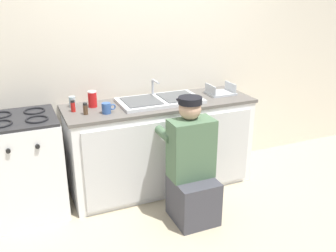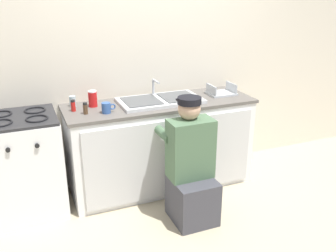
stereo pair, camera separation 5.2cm
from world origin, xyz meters
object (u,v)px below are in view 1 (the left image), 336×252
sink_double_basin (160,100)px  spice_bottle_red (73,106)px  water_glass (72,102)px  coffee_mug (107,108)px  stove_range (26,166)px  plumber_person (192,171)px  dish_rack_tray (220,92)px  spice_bottle_pepper (85,109)px  soda_cup_red (92,99)px

sink_double_basin → spice_bottle_red: 0.82m
water_glass → coffee_mug: (0.25, -0.31, -0.00)m
sink_double_basin → stove_range: sink_double_basin is taller
plumber_person → dish_rack_tray: (0.66, 0.67, 0.46)m
water_glass → coffee_mug: bearing=-51.4°
spice_bottle_red → dish_rack_tray: 1.51m
sink_double_basin → stove_range: 1.37m
sink_double_basin → coffee_mug: sink_double_basin is taller
spice_bottle_pepper → coffee_mug: (0.18, -0.04, -0.00)m
coffee_mug → spice_bottle_pepper: bearing=166.3°
water_glass → sink_double_basin: bearing=-12.3°
stove_range → water_glass: (0.48, 0.18, 0.49)m
stove_range → water_glass: bearing=20.1°
plumber_person → coffee_mug: 0.93m
stove_range → water_glass: water_glass is taller
sink_double_basin → plumber_person: (0.03, -0.66, -0.46)m
sink_double_basin → plumber_person: 0.80m
water_glass → soda_cup_red: bearing=-23.3°
coffee_mug → water_glass: bearing=128.6°
spice_bottle_pepper → stove_range: bearing=171.0°
stove_range → soda_cup_red: bearing=8.9°
sink_double_basin → soda_cup_red: 0.64m
sink_double_basin → spice_bottle_red: bearing=177.8°
stove_range → plumber_person: plumber_person is taller
sink_double_basin → spice_bottle_pepper: sink_double_basin is taller
soda_cup_red → coffee_mug: bearing=-72.7°
sink_double_basin → spice_bottle_red: sink_double_basin is taller
stove_range → dish_rack_tray: size_ratio=3.32×
plumber_person → coffee_mug: size_ratio=8.76×
stove_range → spice_bottle_pepper: (0.55, -0.09, 0.49)m
stove_range → plumber_person: bearing=-26.5°
spice_bottle_pepper → plumber_person: bearing=-36.7°
sink_double_basin → spice_bottle_pepper: bearing=-173.1°
dish_rack_tray → sink_double_basin: bearing=-179.2°
soda_cup_red → coffee_mug: soda_cup_red is taller
soda_cup_red → spice_bottle_red: (-0.19, -0.07, -0.02)m
stove_range → water_glass: size_ratio=9.30×
spice_bottle_red → coffee_mug: 0.31m
plumber_person → soda_cup_red: (-0.66, 0.76, 0.51)m
spice_bottle_pepper → spice_bottle_red: same height
sink_double_basin → soda_cup_red: size_ratio=5.26×
coffee_mug → dish_rack_tray: bearing=6.6°
stove_range → plumber_person: size_ratio=0.84×
spice_bottle_red → dish_rack_tray: dish_rack_tray is taller
soda_cup_red → spice_bottle_red: size_ratio=1.45×
soda_cup_red → coffee_mug: 0.25m
plumber_person → stove_range: bearing=153.5°
spice_bottle_red → stove_range: bearing=-175.8°
sink_double_basin → spice_bottle_pepper: 0.74m
coffee_mug → sink_double_basin: bearing=13.4°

